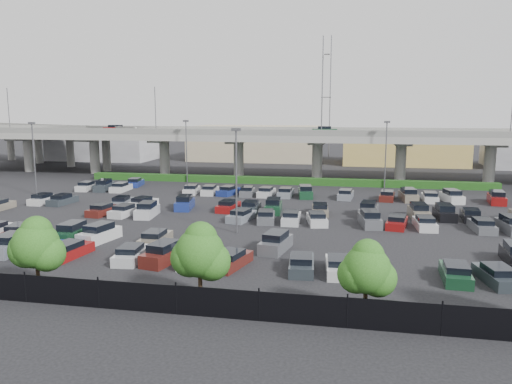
% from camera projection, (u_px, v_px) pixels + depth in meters
% --- Properties ---
extents(ground, '(280.00, 280.00, 0.00)m').
position_uv_depth(ground, '(253.00, 216.00, 57.02)').
color(ground, black).
extents(overpass, '(150.00, 13.00, 15.80)m').
position_uv_depth(overpass, '(288.00, 139.00, 86.91)').
color(overpass, gray).
rests_on(overpass, ground).
extents(on_ramp, '(50.93, 30.13, 8.80)m').
position_uv_depth(on_ramp, '(55.00, 134.00, 107.39)').
color(on_ramp, gray).
rests_on(on_ramp, ground).
extents(hedge, '(66.00, 1.60, 1.10)m').
position_uv_depth(hedge, '(283.00, 181.00, 81.14)').
color(hedge, '#153810').
rests_on(hedge, ground).
extents(fence, '(70.00, 0.10, 2.00)m').
position_uv_depth(fence, '(159.00, 299.00, 29.78)').
color(fence, black).
rests_on(fence, ground).
extents(tree_row, '(65.07, 3.66, 5.94)m').
position_uv_depth(tree_row, '(179.00, 250.00, 30.63)').
color(tree_row, '#332316').
rests_on(tree_row, ground).
extents(parked_cars, '(62.96, 41.67, 1.67)m').
position_uv_depth(parked_cars, '(249.00, 217.00, 53.76)').
color(parked_cars, '#163D24').
rests_on(parked_cars, ground).
extents(light_poles, '(66.90, 48.38, 10.30)m').
position_uv_depth(light_poles, '(222.00, 159.00, 58.71)').
color(light_poles, '#515156').
rests_on(light_poles, ground).
extents(distant_buildings, '(138.00, 24.00, 9.00)m').
position_uv_depth(distant_buildings, '(359.00, 146.00, 113.93)').
color(distant_buildings, gray).
rests_on(distant_buildings, ground).
extents(comm_tower, '(2.40, 2.40, 30.00)m').
position_uv_depth(comm_tower, '(326.00, 95.00, 125.35)').
color(comm_tower, '#515156').
rests_on(comm_tower, ground).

